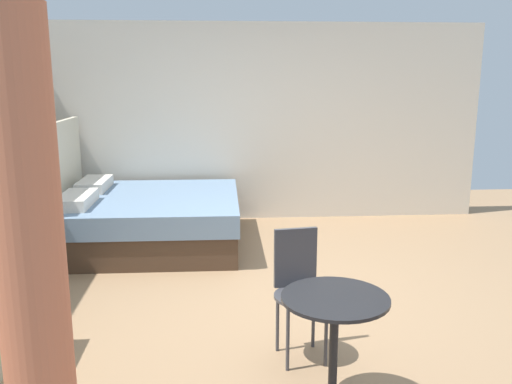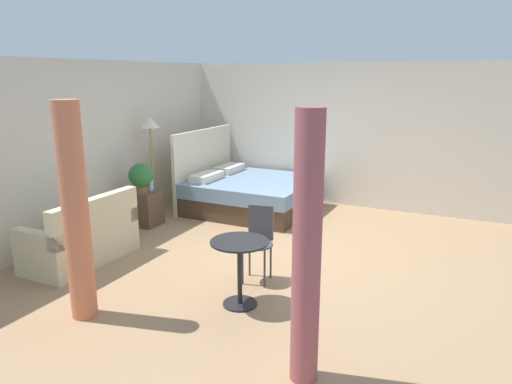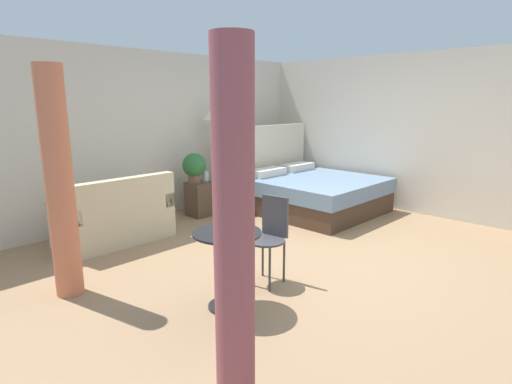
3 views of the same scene
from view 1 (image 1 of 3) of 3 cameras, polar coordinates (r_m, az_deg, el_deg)
name	(u,v)px [view 1 (image 1 of 3)]	position (r m, az deg, el deg)	size (l,w,h in m)	color
ground_plane	(276,299)	(4.76, 2.12, -11.31)	(8.47, 8.99, 0.02)	#9E7A56
wall_right	(254,123)	(7.11, -0.18, 7.36)	(0.12, 5.99, 2.56)	beige
bed	(142,217)	(6.22, -12.01, -2.62)	(1.91, 2.05, 1.39)	#473323
balcony_table	(334,333)	(3.12, 8.30, -14.61)	(0.60, 0.60, 0.71)	black
cafe_chair_near_window	(299,281)	(3.70, 4.55, -9.43)	(0.43, 0.43, 0.88)	#3F3F44
curtain_right	(35,311)	(2.13, -22.50, -11.62)	(0.25, 0.25, 2.13)	#D1704C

